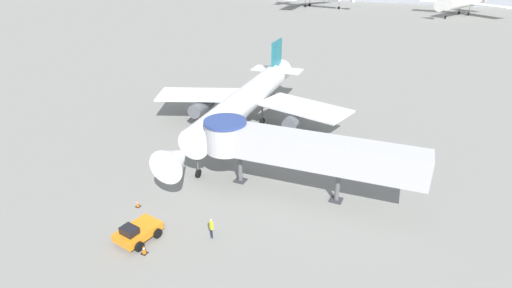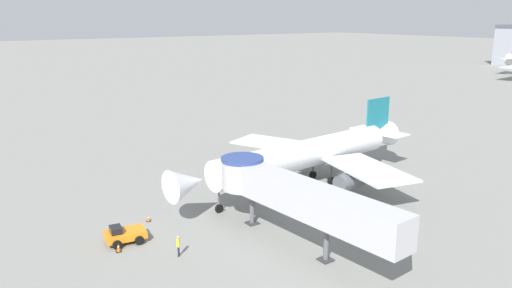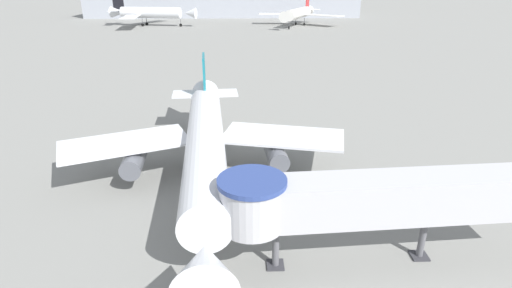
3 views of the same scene
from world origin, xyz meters
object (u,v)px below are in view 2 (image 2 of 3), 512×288
object	(u,v)px
traffic_cone_apron_front	(118,248)
ground_crew_marshaller	(178,245)
jet_bridge	(291,193)
main_airplane	(309,154)
traffic_cone_near_nose	(148,218)
pushback_tug_orange	(124,234)

from	to	relation	value
traffic_cone_apron_front	ground_crew_marshaller	world-z (taller)	ground_crew_marshaller
jet_bridge	main_airplane	bearing A→B (deg)	129.22
traffic_cone_near_nose	main_airplane	bearing A→B (deg)	87.09
jet_bridge	ground_crew_marshaller	distance (m)	10.38
traffic_cone_near_nose	jet_bridge	bearing A→B (deg)	35.38
jet_bridge	traffic_cone_apron_front	distance (m)	15.31
main_airplane	traffic_cone_apron_front	world-z (taller)	main_airplane
jet_bridge	ground_crew_marshaller	size ratio (longest dim) A/B	11.32
main_airplane	ground_crew_marshaller	bearing A→B (deg)	-75.45
main_airplane	traffic_cone_near_nose	distance (m)	19.93
pushback_tug_orange	traffic_cone_apron_front	bearing A→B (deg)	-27.67
jet_bridge	pushback_tug_orange	world-z (taller)	jet_bridge
traffic_cone_near_nose	ground_crew_marshaller	bearing A→B (deg)	-6.39
traffic_cone_near_nose	ground_crew_marshaller	xyz separation A→B (m)	(8.22, -0.92, 0.73)
traffic_cone_near_nose	traffic_cone_apron_front	world-z (taller)	traffic_cone_apron_front
traffic_cone_near_nose	traffic_cone_apron_front	bearing A→B (deg)	-45.90
traffic_cone_apron_front	ground_crew_marshaller	distance (m)	5.31
main_airplane	pushback_tug_orange	distance (m)	23.47
jet_bridge	traffic_cone_near_nose	world-z (taller)	jet_bridge
main_airplane	traffic_cone_near_nose	world-z (taller)	main_airplane
main_airplane	traffic_cone_apron_front	bearing A→B (deg)	-86.52
pushback_tug_orange	traffic_cone_near_nose	size ratio (longest dim) A/B	5.60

